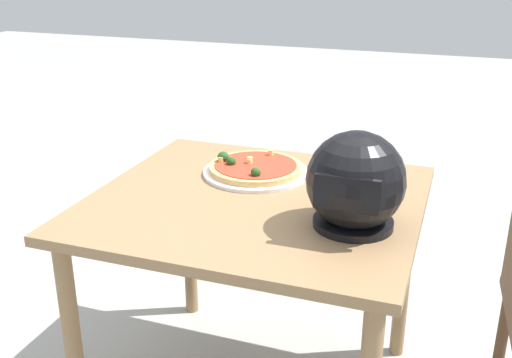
% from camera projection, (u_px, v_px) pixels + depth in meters
% --- Properties ---
extents(dining_table, '(0.94, 0.87, 0.71)m').
position_uv_depth(dining_table, '(256.00, 226.00, 1.81)').
color(dining_table, olive).
rests_on(dining_table, ground).
extents(pizza_plate, '(0.34, 0.34, 0.01)m').
position_uv_depth(pizza_plate, '(256.00, 172.00, 1.96)').
color(pizza_plate, white).
rests_on(pizza_plate, dining_table).
extents(pizza, '(0.30, 0.30, 0.05)m').
position_uv_depth(pizza, '(254.00, 167.00, 1.95)').
color(pizza, tan).
rests_on(pizza, pizza_plate).
extents(motorcycle_helmet, '(0.26, 0.26, 0.26)m').
position_uv_depth(motorcycle_helmet, '(355.00, 183.00, 1.55)').
color(motorcycle_helmet, black).
rests_on(motorcycle_helmet, dining_table).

